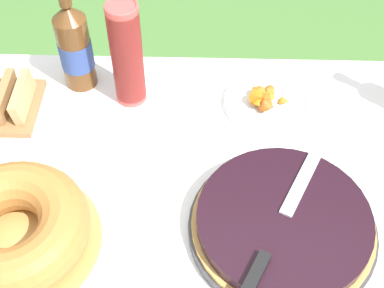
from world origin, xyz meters
name	(u,v)px	position (x,y,z in m)	size (l,w,h in m)	color
garden_table	(111,246)	(0.00, 0.00, 0.63)	(1.81, 1.04, 0.69)	brown
tablecloth	(109,235)	(0.00, 0.00, 0.68)	(1.82, 1.05, 0.10)	white
berry_tart	(283,224)	(0.34, 0.01, 0.72)	(0.37, 0.37, 0.06)	#38383D
serving_knife	(280,226)	(0.33, -0.02, 0.75)	(0.19, 0.35, 0.01)	silver
bundt_cake	(13,229)	(-0.17, -0.03, 0.74)	(0.32, 0.32, 0.10)	tan
cup_stack	(127,55)	(0.01, 0.37, 0.82)	(0.07, 0.07, 0.27)	#E04C47
cider_bottle_amber	(75,46)	(-0.12, 0.43, 0.81)	(0.08, 0.08, 0.31)	brown
snack_plate_left	(266,101)	(0.33, 0.36, 0.70)	(0.21, 0.21, 0.06)	white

